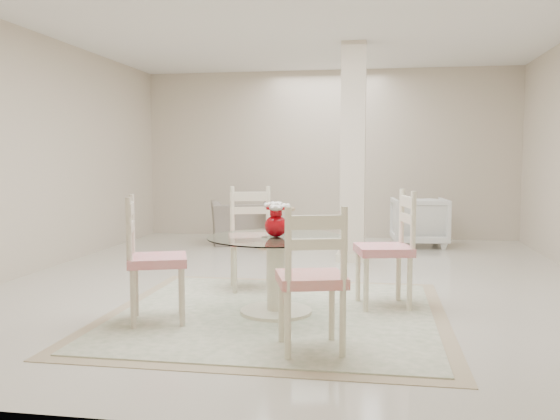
% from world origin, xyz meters
% --- Properties ---
extents(ground, '(7.00, 7.00, 0.00)m').
position_xyz_m(ground, '(0.00, 0.00, 0.00)').
color(ground, beige).
rests_on(ground, ground).
extents(room_shell, '(6.02, 7.02, 2.71)m').
position_xyz_m(room_shell, '(0.00, 0.00, 1.86)').
color(room_shell, beige).
rests_on(room_shell, ground).
extents(column, '(0.30, 0.30, 2.70)m').
position_xyz_m(column, '(0.50, 1.30, 1.35)').
color(column, beige).
rests_on(column, ground).
extents(area_rug, '(2.77, 2.77, 0.02)m').
position_xyz_m(area_rug, '(-0.00, -1.42, 0.01)').
color(area_rug, tan).
rests_on(area_rug, ground).
extents(dining_table, '(1.12, 1.12, 0.65)m').
position_xyz_m(dining_table, '(-0.00, -1.42, 0.33)').
color(dining_table, beige).
rests_on(dining_table, ground).
extents(red_vase, '(0.22, 0.20, 0.29)m').
position_xyz_m(red_vase, '(-0.00, -1.43, 0.79)').
color(red_vase, '#AD050D').
rests_on(red_vase, dining_table).
extents(dining_chair_east, '(0.53, 0.53, 1.12)m').
position_xyz_m(dining_chair_east, '(0.94, -1.02, 0.59)').
color(dining_chair_east, '#F7EECB').
rests_on(dining_chair_east, ground).
extents(dining_chair_north, '(0.55, 0.55, 1.11)m').
position_xyz_m(dining_chair_north, '(-0.41, -0.49, 0.58)').
color(dining_chair_north, beige).
rests_on(dining_chair_north, ground).
extents(dining_chair_west, '(0.56, 0.56, 1.10)m').
position_xyz_m(dining_chair_west, '(-0.94, -1.83, 0.58)').
color(dining_chair_west, beige).
rests_on(dining_chair_west, ground).
extents(dining_chair_south, '(0.54, 0.54, 1.08)m').
position_xyz_m(dining_chair_south, '(0.40, -2.36, 0.57)').
color(dining_chair_south, beige).
rests_on(dining_chair_south, ground).
extents(recliner_taupe, '(1.18, 1.11, 0.63)m').
position_xyz_m(recliner_taupe, '(-1.17, 2.53, 0.31)').
color(recliner_taupe, gray).
rests_on(recliner_taupe, ground).
extents(armchair_white, '(0.83, 0.85, 0.72)m').
position_xyz_m(armchair_white, '(1.41, 2.70, 0.36)').
color(armchair_white, silver).
rests_on(armchair_white, ground).
extents(side_table, '(0.56, 0.56, 0.58)m').
position_xyz_m(side_table, '(-0.63, 2.16, 0.27)').
color(side_table, tan).
rests_on(side_table, ground).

